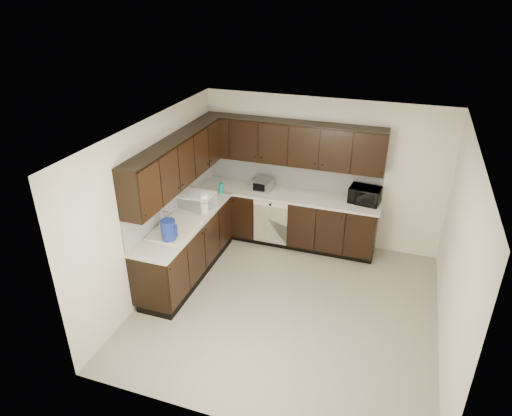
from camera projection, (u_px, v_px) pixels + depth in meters
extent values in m
plane|color=gray|center=(288.00, 306.00, 6.42)|extent=(4.00, 4.00, 0.00)
plane|color=white|center=(294.00, 135.00, 5.29)|extent=(4.00, 4.00, 0.00)
cube|color=beige|center=(322.00, 173.00, 7.55)|extent=(4.00, 0.02, 2.50)
cube|color=beige|center=(154.00, 206.00, 6.43)|extent=(0.02, 4.00, 2.50)
cube|color=beige|center=(458.00, 256.00, 5.28)|extent=(0.02, 4.00, 2.50)
cube|color=beige|center=(234.00, 330.00, 4.16)|extent=(4.00, 0.02, 2.50)
cube|color=black|center=(286.00, 219.00, 7.80)|extent=(3.00, 0.60, 0.90)
cube|color=black|center=(186.00, 248.00, 6.96)|extent=(0.60, 2.20, 0.90)
cube|color=black|center=(286.00, 238.00, 8.00)|extent=(3.00, 0.54, 0.10)
cube|color=black|center=(190.00, 270.00, 7.13)|extent=(0.54, 2.20, 0.10)
cube|color=beige|center=(287.00, 194.00, 7.59)|extent=(3.03, 0.63, 0.04)
cube|color=beige|center=(184.00, 221.00, 6.75)|extent=(0.63, 2.23, 0.04)
cube|color=silver|center=(292.00, 173.00, 7.71)|extent=(3.00, 0.02, 0.48)
cube|color=silver|center=(175.00, 194.00, 6.97)|extent=(0.02, 2.80, 0.48)
cube|color=black|center=(291.00, 143.00, 7.32)|extent=(3.00, 0.33, 0.70)
cube|color=black|center=(176.00, 163.00, 6.52)|extent=(0.33, 2.47, 0.70)
cube|color=beige|center=(270.00, 222.00, 7.59)|extent=(0.58, 0.02, 0.78)
cube|color=beige|center=(271.00, 204.00, 7.43)|extent=(0.58, 0.03, 0.08)
cylinder|color=black|center=(270.00, 205.00, 7.42)|extent=(0.04, 0.02, 0.04)
cube|color=beige|center=(176.00, 229.00, 6.48)|extent=(0.54, 0.82, 0.03)
cube|color=beige|center=(169.00, 241.00, 6.35)|extent=(0.42, 0.34, 0.16)
cube|color=beige|center=(182.00, 228.00, 6.69)|extent=(0.42, 0.34, 0.16)
cylinder|color=silver|center=(161.00, 219.00, 6.49)|extent=(0.03, 0.03, 0.26)
cylinder|color=silver|center=(163.00, 212.00, 6.42)|extent=(0.14, 0.02, 0.02)
cylinder|color=#B2B2B7|center=(169.00, 239.00, 6.33)|extent=(0.20, 0.20, 0.10)
imported|color=black|center=(365.00, 195.00, 7.19)|extent=(0.51, 0.38, 0.26)
imported|color=gray|center=(205.00, 206.00, 6.91)|extent=(0.13, 0.13, 0.21)
imported|color=gray|center=(163.00, 222.00, 6.45)|extent=(0.10, 0.10, 0.22)
cube|color=#ADADAF|center=(262.00, 185.00, 7.63)|extent=(0.34, 0.27, 0.20)
cube|color=white|center=(196.00, 200.00, 7.09)|extent=(0.61, 0.52, 0.21)
cylinder|color=navy|center=(168.00, 230.00, 6.14)|extent=(0.22, 0.22, 0.30)
cylinder|color=#0C887E|center=(221.00, 188.00, 7.54)|extent=(0.10, 0.10, 0.18)
cylinder|color=white|center=(204.00, 202.00, 6.97)|extent=(0.14, 0.14, 0.27)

